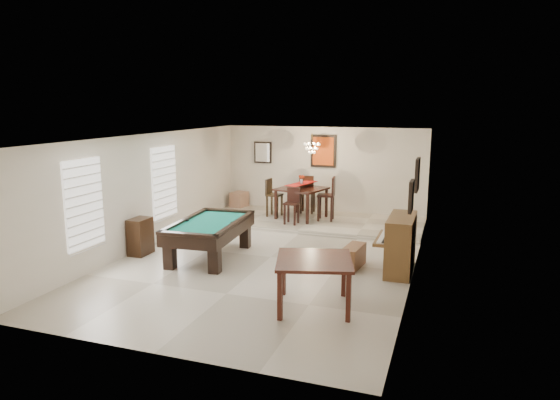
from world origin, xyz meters
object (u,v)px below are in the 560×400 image
Objects in this scene: pool_table at (210,240)px; flower_vase at (302,179)px; dining_chair_west at (274,198)px; piano_bench at (353,257)px; chandelier at (312,144)px; dining_chair_south at (292,206)px; dining_chair_north at (308,194)px; square_table at (314,283)px; dining_table at (301,201)px; dining_chair_east at (326,199)px; upright_piano at (394,244)px; corner_bench at (239,199)px; apothecary_chest at (140,236)px.

pool_table is 9.16× the size of flower_vase.
dining_chair_west reaches higher than pool_table.
chandelier is at bearing 118.92° from piano_bench.
dining_chair_west is at bearing 130.89° from piano_bench.
flower_vase is 0.27× the size of dining_chair_south.
dining_chair_north is (-0.03, 0.73, -0.54)m from flower_vase.
dining_chair_south is 1.59× the size of chandelier.
square_table reaches higher than pool_table.
dining_table is 1.05× the size of dining_chair_north.
pool_table is at bearing -103.79° from flower_vase.
flower_vase is 1.04m from chandelier.
pool_table is 3.87m from dining_table.
dining_chair_south is at bearing -53.21° from dining_chair_east.
dining_table is (-1.91, 5.62, 0.19)m from square_table.
upright_piano reaches higher than corner_bench.
apothecary_chest is at bearing -92.18° from corner_bench.
dining_chair_north is (-0.03, 0.73, 0.07)m from dining_table.
pool_table is 1.58m from apothecary_chest.
chandelier reaches higher than pool_table.
dining_chair_west reaches higher than upright_piano.
dining_chair_south is 0.80× the size of dining_chair_east.
dining_chair_west is (-0.74, 0.72, 0.05)m from dining_chair_south.
corner_bench is (-4.19, 6.50, -0.07)m from square_table.
pool_table is 3.40m from square_table.
apothecary_chest is (-4.60, -0.66, 0.18)m from piano_bench.
apothecary_chest is 4.11m from dining_chair_south.
corner_bench is (-2.28, 0.88, -0.26)m from dining_table.
square_table is at bearing -149.76° from dining_chair_west.
piano_bench is (3.05, 0.36, -0.17)m from pool_table.
pool_table is 2.91× the size of piano_bench.
piano_bench is at bearing 84.45° from square_table.
dining_chair_north is at bearing 112.48° from chandelier.
chandelier reaches higher than apothecary_chest.
pool_table reaches higher than piano_bench.
flower_vase is at bearing 86.79° from dining_chair_north.
piano_bench is at bearing -57.90° from flower_vase.
upright_piano is at bearing -127.36° from dining_chair_west.
square_table is at bearing -113.84° from upright_piano.
upright_piano is 1.14× the size of dining_table.
piano_bench is 4.02m from dining_table.
square_table is 7.74m from corner_bench.
dining_chair_south is at bearing -36.05° from corner_bench.
chandelier reaches higher than square_table.
apothecary_chest is 4.82m from flower_vase.
pool_table is 1.94× the size of square_table.
piano_bench is at bearing 2.52° from pool_table.
square_table is 1.13× the size of dining_chair_west.
flower_vase is at bearing -99.36° from dining_chair_east.
pool_table is 4.07m from dining_chair_east.
dining_table is at bearing 0.00° from flower_vase.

